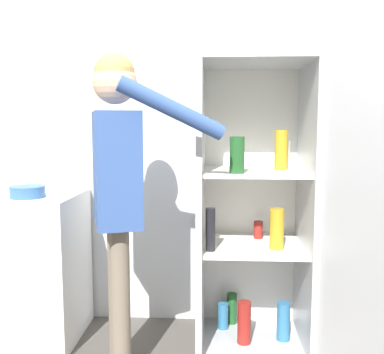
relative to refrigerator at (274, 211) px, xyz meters
name	(u,v)px	position (x,y,z in m)	size (l,w,h in m)	color
wall_back	(218,137)	(-0.33, 0.45, 0.42)	(7.00, 0.06, 2.55)	silver
refrigerator	(274,211)	(0.00, 0.00, 0.00)	(0.97, 1.23, 1.74)	#B7BABC
person	(119,171)	(-0.85, -0.28, 0.26)	(0.75, 0.51, 1.72)	#726656
counter	(25,267)	(-1.55, 0.10, -0.39)	(0.70, 0.60, 0.93)	white
bowl	(28,192)	(-1.46, -0.01, 0.10)	(0.20, 0.20, 0.07)	#335B8E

